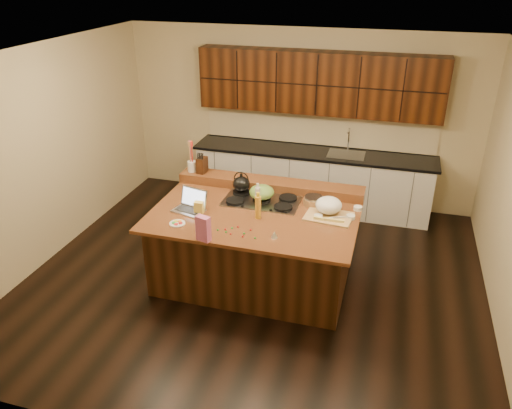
# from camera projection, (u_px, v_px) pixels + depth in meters

# --- Properties ---
(room) EXTENTS (5.52, 5.02, 2.72)m
(room) POSITION_uv_depth(u_px,v_px,m) (255.00, 179.00, 5.64)
(room) COLOR black
(room) RESTS_ON ground
(island) EXTENTS (2.40, 1.60, 0.92)m
(island) POSITION_uv_depth(u_px,v_px,m) (255.00, 246.00, 6.03)
(island) COLOR black
(island) RESTS_ON ground
(back_ledge) EXTENTS (2.40, 0.30, 0.12)m
(back_ledge) POSITION_uv_depth(u_px,v_px,m) (270.00, 184.00, 6.40)
(back_ledge) COLOR black
(back_ledge) RESTS_ON island
(cooktop) EXTENTS (0.92, 0.52, 0.05)m
(cooktop) POSITION_uv_depth(u_px,v_px,m) (262.00, 200.00, 6.08)
(cooktop) COLOR gray
(cooktop) RESTS_ON island
(back_counter) EXTENTS (3.70, 0.66, 2.40)m
(back_counter) POSITION_uv_depth(u_px,v_px,m) (314.00, 147.00, 7.64)
(back_counter) COLOR silver
(back_counter) RESTS_ON ground
(kettle) EXTENTS (0.25, 0.25, 0.20)m
(kettle) POSITION_uv_depth(u_px,v_px,m) (241.00, 184.00, 6.21)
(kettle) COLOR black
(kettle) RESTS_ON cooktop
(green_bowl) EXTENTS (0.32, 0.32, 0.17)m
(green_bowl) POSITION_uv_depth(u_px,v_px,m) (262.00, 192.00, 6.03)
(green_bowl) COLOR olive
(green_bowl) RESTS_ON cooktop
(laptop) EXTENTS (0.41, 0.35, 0.25)m
(laptop) POSITION_uv_depth(u_px,v_px,m) (191.00, 204.00, 5.87)
(laptop) COLOR #B7B7BC
(laptop) RESTS_ON island
(oil_bottle) EXTENTS (0.09, 0.09, 0.27)m
(oil_bottle) POSITION_uv_depth(u_px,v_px,m) (258.00, 207.00, 5.65)
(oil_bottle) COLOR gold
(oil_bottle) RESTS_ON island
(vinegar_bottle) EXTENTS (0.07, 0.07, 0.25)m
(vinegar_bottle) POSITION_uv_depth(u_px,v_px,m) (258.00, 197.00, 5.91)
(vinegar_bottle) COLOR silver
(vinegar_bottle) RESTS_ON island
(wooden_tray) EXTENTS (0.56, 0.45, 0.21)m
(wooden_tray) POSITION_uv_depth(u_px,v_px,m) (329.00, 208.00, 5.73)
(wooden_tray) COLOR tan
(wooden_tray) RESTS_ON island
(ramekin_a) EXTENTS (0.10, 0.10, 0.04)m
(ramekin_a) POSITION_uv_depth(u_px,v_px,m) (318.00, 217.00, 5.68)
(ramekin_a) COLOR white
(ramekin_a) RESTS_ON island
(ramekin_b) EXTENTS (0.11, 0.11, 0.04)m
(ramekin_b) POSITION_uv_depth(u_px,v_px,m) (351.00, 217.00, 5.68)
(ramekin_b) COLOR white
(ramekin_b) RESTS_ON island
(ramekin_c) EXTENTS (0.12, 0.12, 0.04)m
(ramekin_c) POSITION_uv_depth(u_px,v_px,m) (358.00, 208.00, 5.88)
(ramekin_c) COLOR white
(ramekin_c) RESTS_ON island
(strainer_bowl) EXTENTS (0.28, 0.28, 0.09)m
(strainer_bowl) POSITION_uv_depth(u_px,v_px,m) (314.00, 201.00, 5.99)
(strainer_bowl) COLOR #996B3F
(strainer_bowl) RESTS_ON island
(kitchen_timer) EXTENTS (0.10, 0.10, 0.07)m
(kitchen_timer) POSITION_uv_depth(u_px,v_px,m) (274.00, 234.00, 5.30)
(kitchen_timer) COLOR silver
(kitchen_timer) RESTS_ON island
(pink_bag) EXTENTS (0.16, 0.12, 0.28)m
(pink_bag) POSITION_uv_depth(u_px,v_px,m) (203.00, 229.00, 5.20)
(pink_bag) COLOR #C05A8B
(pink_bag) RESTS_ON island
(candy_plate) EXTENTS (0.24, 0.24, 0.01)m
(candy_plate) POSITION_uv_depth(u_px,v_px,m) (177.00, 223.00, 5.58)
(candy_plate) COLOR white
(candy_plate) RESTS_ON island
(package_box) EXTENTS (0.11, 0.08, 0.15)m
(package_box) POSITION_uv_depth(u_px,v_px,m) (199.00, 208.00, 5.78)
(package_box) COLOR #E9D052
(package_box) RESTS_ON island
(utensil_crock) EXTENTS (0.12, 0.12, 0.14)m
(utensil_crock) POSITION_uv_depth(u_px,v_px,m) (192.00, 166.00, 6.61)
(utensil_crock) COLOR white
(utensil_crock) RESTS_ON back_ledge
(knife_block) EXTENTS (0.11, 0.17, 0.21)m
(knife_block) POSITION_uv_depth(u_px,v_px,m) (202.00, 165.00, 6.56)
(knife_block) COLOR black
(knife_block) RESTS_ON back_ledge
(gumdrop_0) EXTENTS (0.02, 0.02, 0.02)m
(gumdrop_0) POSITION_uv_depth(u_px,v_px,m) (251.00, 230.00, 5.44)
(gumdrop_0) COLOR red
(gumdrop_0) RESTS_ON island
(gumdrop_1) EXTENTS (0.02, 0.02, 0.02)m
(gumdrop_1) POSITION_uv_depth(u_px,v_px,m) (226.00, 232.00, 5.39)
(gumdrop_1) COLOR #198C26
(gumdrop_1) RESTS_ON island
(gumdrop_2) EXTENTS (0.02, 0.02, 0.02)m
(gumdrop_2) POSITION_uv_depth(u_px,v_px,m) (231.00, 234.00, 5.36)
(gumdrop_2) COLOR red
(gumdrop_2) RESTS_ON island
(gumdrop_3) EXTENTS (0.02, 0.02, 0.02)m
(gumdrop_3) POSITION_uv_depth(u_px,v_px,m) (232.00, 228.00, 5.47)
(gumdrop_3) COLOR #198C26
(gumdrop_3) RESTS_ON island
(gumdrop_4) EXTENTS (0.02, 0.02, 0.02)m
(gumdrop_4) POSITION_uv_depth(u_px,v_px,m) (225.00, 229.00, 5.45)
(gumdrop_4) COLOR red
(gumdrop_4) RESTS_ON island
(gumdrop_5) EXTENTS (0.02, 0.02, 0.02)m
(gumdrop_5) POSITION_uv_depth(u_px,v_px,m) (244.00, 233.00, 5.37)
(gumdrop_5) COLOR #198C26
(gumdrop_5) RESTS_ON island
(gumdrop_6) EXTENTS (0.02, 0.02, 0.02)m
(gumdrop_6) POSITION_uv_depth(u_px,v_px,m) (243.00, 236.00, 5.31)
(gumdrop_6) COLOR red
(gumdrop_6) RESTS_ON island
(gumdrop_7) EXTENTS (0.02, 0.02, 0.02)m
(gumdrop_7) POSITION_uv_depth(u_px,v_px,m) (255.00, 238.00, 5.28)
(gumdrop_7) COLOR #198C26
(gumdrop_7) RESTS_ON island
(gumdrop_8) EXTENTS (0.02, 0.02, 0.02)m
(gumdrop_8) POSITION_uv_depth(u_px,v_px,m) (238.00, 227.00, 5.50)
(gumdrop_8) COLOR red
(gumdrop_8) RESTS_ON island
(gumdrop_9) EXTENTS (0.02, 0.02, 0.02)m
(gumdrop_9) POSITION_uv_depth(u_px,v_px,m) (218.00, 230.00, 5.44)
(gumdrop_9) COLOR #198C26
(gumdrop_9) RESTS_ON island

